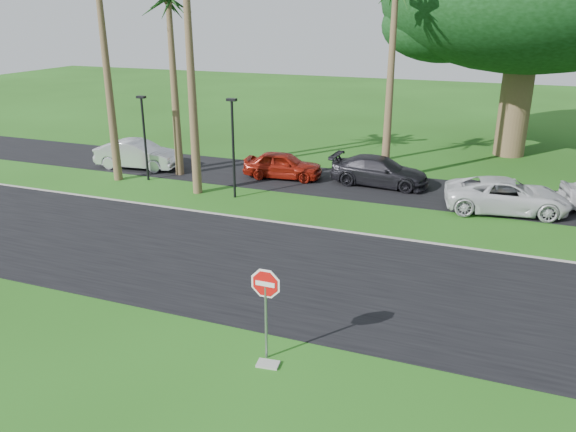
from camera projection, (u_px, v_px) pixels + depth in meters
The scene contains 13 objects.
ground at pixel (290, 301), 17.12m from camera, with size 120.00×120.00×0.00m, color #204C13.
road at pixel (311, 273), 18.87m from camera, with size 120.00×8.00×0.02m, color black.
parking_strip at pixel (378, 187), 28.07m from camera, with size 120.00×5.00×0.02m, color black.
curb at pixel (343, 231), 22.41m from camera, with size 120.00×0.12×0.06m, color gray.
stop_sign_near at pixel (266, 296), 13.71m from camera, with size 1.05×0.07×2.62m.
palm_left_mid at pixel (168, 3), 27.28m from camera, with size 5.00×5.00×10.00m.
streetlight_left at pixel (144, 133), 28.44m from camera, with size 0.45×0.25×4.34m.
streetlight_right at pixel (233, 142), 25.66m from camera, with size 0.45×0.25×4.64m.
car_silver at pixel (138, 155), 31.20m from camera, with size 1.64×4.71×1.55m, color silver.
car_red at pixel (283, 165), 29.36m from camera, with size 1.65×4.10×1.40m, color maroon.
car_dark at pixel (379, 171), 28.16m from camera, with size 2.01×4.94×1.43m, color black.
car_minivan at pixel (507, 196), 24.41m from camera, with size 2.43×5.26×1.46m, color silver.
utility_slab at pixel (268, 364), 13.99m from camera, with size 0.55×0.35×0.06m, color #9C9B94.
Camera 1 is at (5.36, -14.20, 8.33)m, focal length 35.00 mm.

